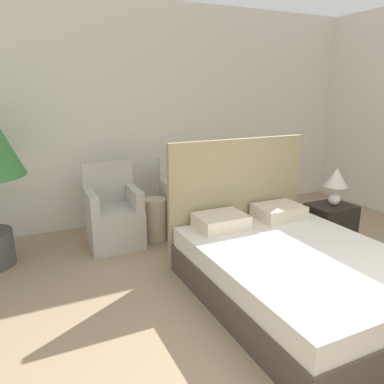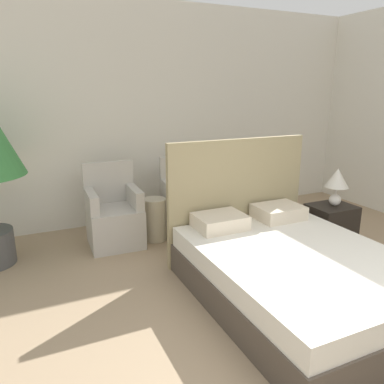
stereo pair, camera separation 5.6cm
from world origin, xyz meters
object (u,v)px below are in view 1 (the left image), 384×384
side_table (155,219)px  armchair_near_window_left (114,220)px  table_lamp (336,180)px  bed (293,267)px  nightstand (330,226)px  armchair_near_window_right (188,209)px

side_table → armchair_near_window_left: bearing=171.5°
table_lamp → side_table: table_lamp is taller
bed → nightstand: bed is taller
bed → nightstand: size_ratio=4.09×
nightstand → bed: bearing=-148.8°
armchair_near_window_left → side_table: 0.49m
nightstand → side_table: side_table is taller
nightstand → table_lamp: (0.03, -0.00, 0.54)m
bed → armchair_near_window_right: bearing=95.8°
armchair_near_window_left → table_lamp: 2.59m
armchair_near_window_right → side_table: (-0.48, -0.07, -0.05)m
bed → armchair_near_window_left: bed is taller
armchair_near_window_right → table_lamp: size_ratio=2.22×
bed → table_lamp: bed is taller
armchair_near_window_left → nightstand: 2.52m
table_lamp → armchair_near_window_right: bearing=139.2°
side_table → nightstand: bearing=-31.0°
table_lamp → side_table: (-1.80, 1.07, -0.54)m
armchair_near_window_right → side_table: armchair_near_window_right is taller
bed → side_table: size_ratio=3.99×
bed → side_table: (-0.66, 1.74, -0.01)m
bed → armchair_near_window_left: (-1.14, 1.81, 0.03)m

